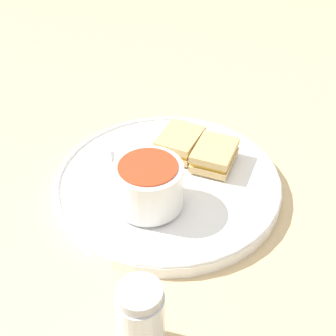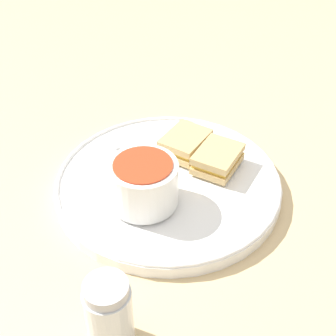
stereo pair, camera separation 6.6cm
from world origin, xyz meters
name	(u,v)px [view 1 (the left image)]	position (x,y,z in m)	size (l,w,h in m)	color
ground_plane	(168,189)	(0.00, 0.00, 0.00)	(2.40, 2.40, 0.00)	#D1B27F
plate	(168,183)	(0.00, 0.00, 0.01)	(0.33, 0.33, 0.02)	white
soup_bowl	(148,185)	(0.05, -0.02, 0.05)	(0.09, 0.09, 0.06)	white
spoon	(114,189)	(0.03, -0.07, 0.03)	(0.13, 0.04, 0.01)	silver
sandwich_half_near	(214,155)	(-0.04, 0.07, 0.04)	(0.09, 0.08, 0.03)	tan
sandwich_half_far	(180,142)	(-0.07, 0.01, 0.04)	(0.09, 0.08, 0.03)	tan
salt_shaker	(141,321)	(0.25, -0.02, 0.05)	(0.05, 0.05, 0.10)	silver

